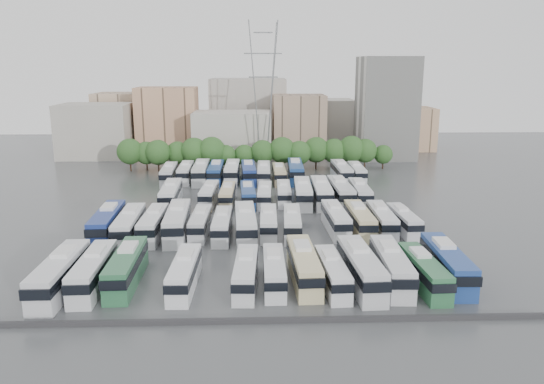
{
  "coord_description": "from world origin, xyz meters",
  "views": [
    {
      "loc": [
        -0.47,
        -79.23,
        24.05
      ],
      "look_at": [
        2.61,
        7.85,
        3.0
      ],
      "focal_mm": 35.0,
      "sensor_mm": 36.0,
      "label": 1
    }
  ],
  "objects_px": {
    "bus_r2_s7": "(265,195)",
    "bus_r3_s9": "(295,171)",
    "bus_r2_s6": "(248,195)",
    "bus_r0_s13": "(447,263)",
    "bus_r3_s6": "(249,172)",
    "bus_r0_s11": "(391,266)",
    "bus_r2_s5": "(228,195)",
    "bus_r0_s6": "(246,272)",
    "bus_r1_s3": "(177,221)",
    "bus_r0_s9": "(332,272)",
    "bus_r1_s1": "(129,225)",
    "bus_r0_s7": "(274,271)",
    "bus_r1_s12": "(382,219)",
    "bus_r1_s8": "(292,222)",
    "bus_r3_s4": "(216,172)",
    "bus_r2_s11": "(341,192)",
    "bus_r3_s13": "(357,172)",
    "bus_r0_s0": "(60,273)",
    "bus_r1_s0": "(107,222)",
    "electricity_pylon": "(263,87)",
    "bus_r0_s4": "(184,272)",
    "bus_r0_s8": "(304,265)",
    "bus_r1_s2": "(153,224)",
    "bus_r3_s12": "(342,172)",
    "bus_r2_s8": "(284,193)",
    "bus_r3_s7": "(264,173)",
    "bus_r3_s2": "(186,172)",
    "bus_r3_s1": "(169,174)",
    "bus_r3_s8": "(279,174)",
    "bus_r1_s5": "(222,225)",
    "bus_r1_s13": "(404,220)",
    "bus_r1_s7": "(268,222)",
    "bus_r2_s4": "(209,194)",
    "bus_r1_s6": "(246,223)",
    "bus_r0_s12": "(424,271)",
    "bus_r1_s10": "(336,219)",
    "bus_r3_s3": "(201,172)",
    "bus_r0_s2": "(126,267)",
    "bus_r1_s4": "(200,223)",
    "bus_r2_s10": "(321,192)",
    "bus_r0_s1": "(93,271)"
  },
  "relations": [
    {
      "from": "bus_r0_s8",
      "to": "bus_r1_s8",
      "type": "distance_m",
      "value": 17.25
    },
    {
      "from": "bus_r0_s8",
      "to": "bus_r0_s9",
      "type": "distance_m",
      "value": 3.43
    },
    {
      "from": "bus_r0_s7",
      "to": "bus_r1_s12",
      "type": "height_order",
      "value": "bus_r1_s12"
    },
    {
      "from": "bus_r2_s5",
      "to": "bus_r1_s4",
      "type": "bearing_deg",
      "value": -99.27
    },
    {
      "from": "bus_r3_s7",
      "to": "bus_r2_s11",
      "type": "bearing_deg",
      "value": -53.55
    },
    {
      "from": "bus_r0_s8",
      "to": "bus_r0_s9",
      "type": "height_order",
      "value": "bus_r0_s8"
    },
    {
      "from": "bus_r0_s0",
      "to": "bus_r1_s0",
      "type": "relative_size",
      "value": 0.99
    },
    {
      "from": "bus_r0_s11",
      "to": "bus_r3_s6",
      "type": "xyz_separation_m",
      "value": [
        -16.47,
        53.62,
        0.01
      ]
    },
    {
      "from": "bus_r2_s8",
      "to": "bus_r3_s7",
      "type": "relative_size",
      "value": 0.89
    },
    {
      "from": "bus_r3_s12",
      "to": "bus_r3_s13",
      "type": "height_order",
      "value": "bus_r3_s12"
    },
    {
      "from": "bus_r1_s8",
      "to": "bus_r3_s4",
      "type": "height_order",
      "value": "bus_r3_s4"
    },
    {
      "from": "bus_r0_s4",
      "to": "bus_r2_s11",
      "type": "bearing_deg",
      "value": 58.6
    },
    {
      "from": "bus_r1_s12",
      "to": "bus_r3_s7",
      "type": "distance_m",
      "value": 38.72
    },
    {
      "from": "bus_r2_s5",
      "to": "bus_r3_s3",
      "type": "distance_m",
      "value": 19.97
    },
    {
      "from": "bus_r3_s9",
      "to": "bus_r0_s11",
      "type": "bearing_deg",
      "value": -81.32
    },
    {
      "from": "bus_r0_s9",
      "to": "bus_r3_s4",
      "type": "distance_m",
      "value": 57.49
    },
    {
      "from": "bus_r2_s11",
      "to": "bus_r3_s13",
      "type": "xyz_separation_m",
      "value": [
        6.52,
        18.86,
        -0.32
      ]
    },
    {
      "from": "bus_r0_s11",
      "to": "bus_r2_s5",
      "type": "distance_m",
      "value": 40.45
    },
    {
      "from": "bus_r1_s5",
      "to": "bus_r2_s7",
      "type": "bearing_deg",
      "value": 71.14
    },
    {
      "from": "bus_r2_s6",
      "to": "bus_r0_s13",
      "type": "bearing_deg",
      "value": -58.63
    },
    {
      "from": "bus_r1_s10",
      "to": "electricity_pylon",
      "type": "bearing_deg",
      "value": 98.18
    },
    {
      "from": "bus_r1_s4",
      "to": "bus_r1_s12",
      "type": "xyz_separation_m",
      "value": [
        26.57,
        0.28,
        0.14
      ]
    },
    {
      "from": "bus_r1_s2",
      "to": "bus_r2_s6",
      "type": "relative_size",
      "value": 1.07
    },
    {
      "from": "bus_r1_s3",
      "to": "bus_r3_s2",
      "type": "distance_m",
      "value": 37.16
    },
    {
      "from": "bus_r0_s6",
      "to": "bus_r0_s2",
      "type": "bearing_deg",
      "value": 176.48
    },
    {
      "from": "bus_r0_s12",
      "to": "bus_r1_s6",
      "type": "relative_size",
      "value": 0.88
    },
    {
      "from": "bus_r2_s7",
      "to": "bus_r3_s9",
      "type": "distance_m",
      "value": 20.31
    },
    {
      "from": "bus_r1_s5",
      "to": "bus_r2_s5",
      "type": "height_order",
      "value": "bus_r1_s5"
    },
    {
      "from": "bus_r1_s1",
      "to": "bus_r1_s6",
      "type": "xyz_separation_m",
      "value": [
        16.43,
        0.06,
        0.05
      ]
    },
    {
      "from": "electricity_pylon",
      "to": "bus_r0_s4",
      "type": "distance_m",
      "value": 76.93
    },
    {
      "from": "bus_r0_s9",
      "to": "bus_r1_s1",
      "type": "bearing_deg",
      "value": 143.21
    },
    {
      "from": "bus_r2_s7",
      "to": "bus_r0_s0",
      "type": "bearing_deg",
      "value": -119.63
    },
    {
      "from": "bus_r2_s10",
      "to": "bus_r3_s9",
      "type": "distance_m",
      "value": 19.29
    },
    {
      "from": "bus_r3_s2",
      "to": "bus_r3_s1",
      "type": "bearing_deg",
      "value": -154.87
    },
    {
      "from": "bus_r0_s2",
      "to": "bus_r3_s3",
      "type": "bearing_deg",
      "value": 85.26
    },
    {
      "from": "bus_r0_s6",
      "to": "bus_r1_s3",
      "type": "distance_m",
      "value": 21.04
    },
    {
      "from": "bus_r1_s7",
      "to": "bus_r3_s6",
      "type": "bearing_deg",
      "value": 96.54
    },
    {
      "from": "bus_r3_s13",
      "to": "bus_r3_s9",
      "type": "bearing_deg",
      "value": 179.62
    },
    {
      "from": "bus_r1_s8",
      "to": "bus_r3_s6",
      "type": "xyz_separation_m",
      "value": [
        -6.57,
        35.77,
        0.23
      ]
    },
    {
      "from": "bus_r0_s9",
      "to": "bus_r2_s4",
      "type": "height_order",
      "value": "bus_r2_s4"
    },
    {
      "from": "bus_r1_s0",
      "to": "bus_r1_s6",
      "type": "relative_size",
      "value": 1.02
    },
    {
      "from": "bus_r0_s7",
      "to": "bus_r1_s5",
      "type": "relative_size",
      "value": 0.97
    },
    {
      "from": "bus_r0_s13",
      "to": "bus_r3_s6",
      "type": "xyz_separation_m",
      "value": [
        -23.01,
        53.15,
        -0.03
      ]
    },
    {
      "from": "bus_r1_s0",
      "to": "bus_r1_s13",
      "type": "height_order",
      "value": "bus_r1_s0"
    },
    {
      "from": "bus_r0_s11",
      "to": "bus_r3_s8",
      "type": "bearing_deg",
      "value": 102.94
    },
    {
      "from": "bus_r1_s5",
      "to": "bus_r2_s6",
      "type": "xyz_separation_m",
      "value": [
        3.49,
        17.86,
        0.01
      ]
    },
    {
      "from": "bus_r2_s7",
      "to": "bus_r1_s13",
      "type": "bearing_deg",
      "value": -36.68
    },
    {
      "from": "bus_r1_s5",
      "to": "bus_r3_s13",
      "type": "bearing_deg",
      "value": 55.12
    },
    {
      "from": "bus_r0_s1",
      "to": "bus_r1_s10",
      "type": "xyz_separation_m",
      "value": [
        29.81,
        19.34,
        -0.07
      ]
    },
    {
      "from": "bus_r0_s12",
      "to": "bus_r2_s11",
      "type": "relative_size",
      "value": 0.86
    }
  ]
}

